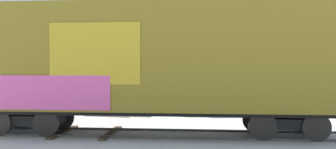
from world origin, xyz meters
TOP-DOWN VIEW (x-y plane):
  - ground_plane at (0.00, 0.00)m, footprint 260.00×260.00m
  - track at (-2.10, 0.04)m, footprint 60.01×4.27m
  - freight_car at (-1.13, -0.00)m, footprint 13.34×3.51m
  - flagpole at (3.73, 11.37)m, footprint 1.27×1.01m
  - hillside at (0.04, 76.65)m, footprint 124.44×35.45m
  - parked_car_red at (-4.28, 6.07)m, footprint 4.64×2.58m
  - parked_car_tan at (1.50, 6.04)m, footprint 4.59×2.25m

SIDE VIEW (x-z plane):
  - ground_plane at x=0.00m, z-range 0.00..0.00m
  - track at x=-2.10m, z-range 0.00..0.08m
  - parked_car_tan at x=1.50m, z-range 0.00..1.69m
  - parked_car_red at x=-4.28m, z-range 0.02..1.69m
  - freight_car at x=-1.13m, z-range 0.28..5.03m
  - flagpole at x=3.73m, z-range 1.14..9.61m
  - hillside at x=0.04m, z-range -2.06..15.47m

